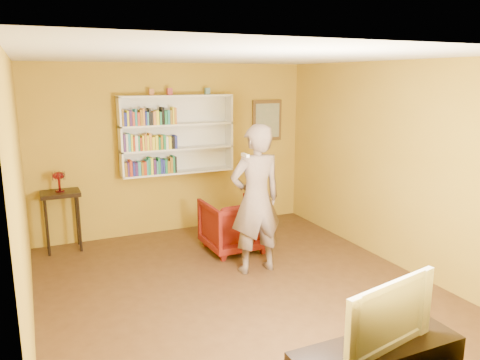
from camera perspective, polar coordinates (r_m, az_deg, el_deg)
name	(u,v)px	position (r m, az deg, el deg)	size (l,w,h in m)	color
room_shell	(239,208)	(5.39, -0.18, -3.40)	(5.30, 5.80, 2.88)	#412814
bookshelf	(176,135)	(7.50, -7.80, 5.51)	(1.80, 0.29, 1.23)	white
books_row_lower	(150,167)	(7.36, -10.86, 1.59)	(0.80, 0.19, 0.27)	#976C1B
books_row_middle	(149,143)	(7.29, -11.09, 4.51)	(0.82, 0.19, 0.27)	#422062
books_row_upper	(148,118)	(7.26, -11.11, 7.49)	(0.83, 0.19, 0.27)	#976C1B
ornament_left	(151,92)	(7.29, -10.77, 10.48)	(0.07, 0.07, 0.10)	#A5602F
ornament_centre	(169,92)	(7.37, -8.59, 10.61)	(0.08, 0.08, 0.11)	#993338
ornament_right	(207,91)	(7.56, -4.02, 10.76)	(0.08, 0.08, 0.10)	slate
framed_painting	(267,120)	(8.16, 3.31, 7.26)	(0.55, 0.05, 0.70)	#503617
console_table	(61,202)	(7.21, -21.00, -2.51)	(0.54, 0.41, 0.88)	black
ruby_lustre	(59,177)	(7.13, -21.23, 0.29)	(0.18, 0.18, 0.29)	maroon
armchair	(233,225)	(6.84, -0.84, -5.50)	(0.81, 0.83, 0.76)	#4F0705
person	(256,199)	(5.95, 1.94, -2.39)	(0.70, 0.46, 1.93)	#6A574D
game_remote	(245,155)	(5.47, 0.64, 3.04)	(0.04, 0.15, 0.04)	silver
television	(380,312)	(3.78, 16.70, -15.13)	(0.95, 0.13, 0.55)	black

